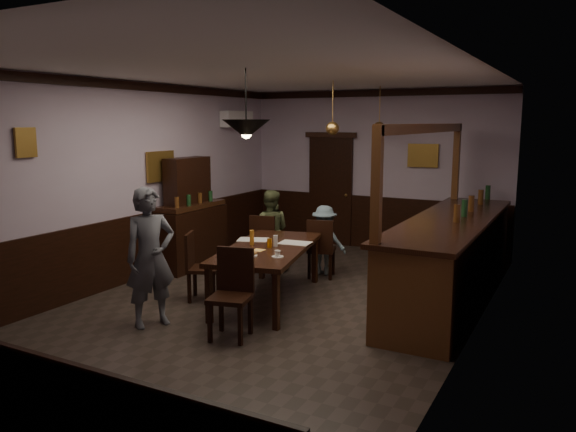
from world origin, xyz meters
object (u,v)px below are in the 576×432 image
Objects in this scene: person_seated_right at (324,240)px; pendant_brass_far at (379,128)px; chair_near at (233,289)px; person_standing at (150,257)px; chair_far_left at (265,242)px; sideboard at (191,224)px; dining_table at (268,251)px; person_seated_left at (270,230)px; soda_can at (269,243)px; chair_far_right at (321,246)px; bar_counter at (451,257)px; coffee_cup at (278,253)px; pendant_brass_mid at (332,129)px; chair_side at (198,263)px; pendant_iron at (246,129)px.

pendant_brass_far is at bearing -106.90° from person_seated_right.
person_standing is at bearing 175.05° from chair_near.
person_standing is (-0.03, -2.59, 0.30)m from chair_far_left.
sideboard is 2.25× the size of pendant_brass_far.
person_seated_left reaches higher than dining_table.
person_seated_right is at bearing 88.35° from soda_can.
sideboard is at bearing 154.64° from dining_table.
chair_far_right is at bearing 155.99° from person_seated_left.
dining_table is 0.14m from soda_can.
sideboard reaches higher than person_seated_right.
chair_far_right is 2.00m from bar_counter.
chair_near is at bearing 76.98° from chair_far_right.
coffee_cup is (1.19, -1.88, 0.14)m from person_seated_left.
person_seated_right is at bearing 85.86° from coffee_cup.
chair_far_left is 2.86m from pendant_brass_far.
pendant_brass_mid reaches higher than soda_can.
chair_far_right is 11.63× the size of coffee_cup.
chair_far_left is at bearing 27.50° from person_seated_right.
person_seated_left is 0.72× the size of sideboard.
chair_far_left reaches higher than coffee_cup.
person_standing is 3.44m from pendant_brass_mid.
dining_table is at bearing -25.36° from sideboard.
sideboard reaches higher than person_seated_left.
pendant_brass_mid is 1.00× the size of pendant_brass_far.
bar_counter reaches higher than soda_can.
soda_can is (0.05, -0.04, 0.12)m from dining_table.
chair_side is at bearing 67.94° from person_seated_left.
person_seated_right is 1.76m from pendant_brass_mid.
pendant_brass_far reaches higher than person_seated_left.
soda_can is at bearing 117.44° from coffee_cup.
chair_far_right is 1.15× the size of pendant_brass_mid.
chair_far_left is 1.18× the size of pendant_brass_far.
soda_can is at bearing -97.72° from pendant_brass_far.
bar_counter is at bearing 44.92° from pendant_iron.
sideboard is 2.84m from pendant_brass_mid.
pendant_brass_far is at bearing 76.36° from coffee_cup.
sideboard is at bearing 136.94° from coffee_cup.
person_standing is 1.52m from coffee_cup.
person_seated_left reaches higher than coffee_cup.
chair_side is 0.85× the size of person_seated_right.
soda_can is (0.80, 1.41, -0.02)m from person_standing.
pendant_brass_mid reaches higher than person_seated_right.
person_seated_right is 1.67m from soda_can.
person_standing is 13.78× the size of soda_can.
person_seated_left reaches higher than chair_near.
person_seated_right is 2.24m from sideboard.
chair_side is (-0.85, -0.41, -0.18)m from dining_table.
pendant_brass_mid reaches higher than person_seated_left.
chair_far_left is at bearing 112.45° from coffee_cup.
pendant_brass_far is at bearing 132.59° from bar_counter.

